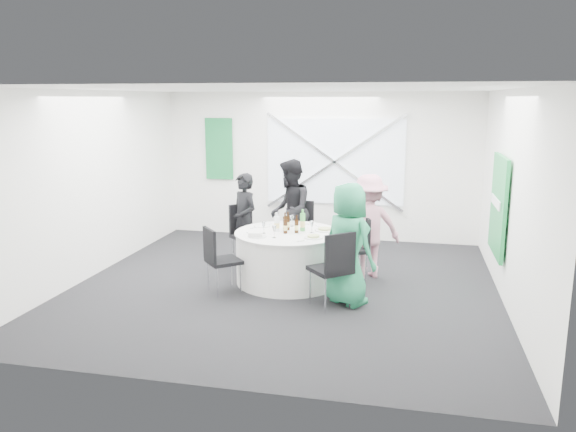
% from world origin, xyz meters
% --- Properties ---
extents(floor, '(6.00, 6.00, 0.00)m').
position_xyz_m(floor, '(0.00, 0.00, 0.00)').
color(floor, black).
rests_on(floor, ground).
extents(ceiling, '(6.00, 6.00, 0.00)m').
position_xyz_m(ceiling, '(0.00, 0.00, 2.80)').
color(ceiling, silver).
rests_on(ceiling, wall_back).
extents(wall_back, '(6.00, 0.00, 6.00)m').
position_xyz_m(wall_back, '(0.00, 3.00, 1.40)').
color(wall_back, white).
rests_on(wall_back, floor).
extents(wall_front, '(6.00, 0.00, 6.00)m').
position_xyz_m(wall_front, '(0.00, -3.00, 1.40)').
color(wall_front, white).
rests_on(wall_front, floor).
extents(wall_left, '(0.00, 6.00, 6.00)m').
position_xyz_m(wall_left, '(-3.00, 0.00, 1.40)').
color(wall_left, white).
rests_on(wall_left, floor).
extents(wall_right, '(0.00, 6.00, 6.00)m').
position_xyz_m(wall_right, '(3.00, 0.00, 1.40)').
color(wall_right, white).
rests_on(wall_right, floor).
extents(window_panel, '(2.60, 0.03, 1.60)m').
position_xyz_m(window_panel, '(0.30, 2.96, 1.50)').
color(window_panel, silver).
rests_on(window_panel, wall_back).
extents(window_brace_a, '(2.63, 0.05, 1.84)m').
position_xyz_m(window_brace_a, '(0.30, 2.92, 1.50)').
color(window_brace_a, silver).
rests_on(window_brace_a, window_panel).
extents(window_brace_b, '(2.63, 0.05, 1.84)m').
position_xyz_m(window_brace_b, '(0.30, 2.92, 1.50)').
color(window_brace_b, silver).
rests_on(window_brace_b, window_panel).
extents(green_banner, '(0.55, 0.04, 1.20)m').
position_xyz_m(green_banner, '(-2.00, 2.95, 1.70)').
color(green_banner, '#166F3B').
rests_on(green_banner, wall_back).
extents(green_sign, '(0.05, 1.20, 1.40)m').
position_xyz_m(green_sign, '(2.94, 0.60, 1.20)').
color(green_sign, '#198A3C').
rests_on(green_sign, wall_right).
extents(banquet_table, '(1.56, 1.56, 0.76)m').
position_xyz_m(banquet_table, '(0.00, 0.20, 0.38)').
color(banquet_table, silver).
rests_on(banquet_table, floor).
extents(chair_back, '(0.48, 0.49, 1.01)m').
position_xyz_m(chair_back, '(-0.04, 1.30, 0.60)').
color(chair_back, black).
rests_on(chair_back, floor).
extents(chair_back_left, '(0.64, 0.64, 0.99)m').
position_xyz_m(chair_back_left, '(-0.88, 0.94, 0.58)').
color(chair_back_left, black).
rests_on(chair_back_left, floor).
extents(chair_back_right, '(0.56, 0.55, 0.96)m').
position_xyz_m(chair_back_right, '(0.99, 0.54, 0.56)').
color(chair_back_right, black).
rests_on(chair_back_right, floor).
extents(chair_front_right, '(0.66, 0.66, 1.03)m').
position_xyz_m(chair_front_right, '(0.81, -0.74, 0.61)').
color(chair_front_right, black).
rests_on(chair_front_right, floor).
extents(chair_front_left, '(0.61, 0.60, 0.94)m').
position_xyz_m(chair_front_left, '(-0.83, -0.51, 0.55)').
color(chair_front_left, black).
rests_on(chair_front_left, floor).
extents(person_man_back_left, '(0.66, 0.62, 1.51)m').
position_xyz_m(person_man_back_left, '(-0.87, 0.87, 0.76)').
color(person_man_back_left, black).
rests_on(person_man_back_left, floor).
extents(person_man_back, '(0.60, 0.90, 1.71)m').
position_xyz_m(person_man_back, '(-0.20, 1.26, 0.85)').
color(person_man_back, black).
rests_on(person_man_back, floor).
extents(person_woman_pink, '(1.12, 0.85, 1.58)m').
position_xyz_m(person_woman_pink, '(1.13, 0.71, 0.79)').
color(person_woman_pink, '#C68093').
rests_on(person_woman_pink, floor).
extents(person_woman_green, '(0.94, 0.88, 1.62)m').
position_xyz_m(person_woman_green, '(0.96, -0.50, 0.81)').
color(person_woman_green, '#238256').
rests_on(person_woman_green, floor).
extents(plate_back, '(0.28, 0.28, 0.01)m').
position_xyz_m(plate_back, '(0.01, 0.75, 0.77)').
color(plate_back, white).
rests_on(plate_back, banquet_table).
extents(plate_back_left, '(0.26, 0.26, 0.01)m').
position_xyz_m(plate_back_left, '(-0.47, 0.49, 0.77)').
color(plate_back_left, white).
rests_on(plate_back_left, banquet_table).
extents(plate_back_right, '(0.29, 0.29, 0.04)m').
position_xyz_m(plate_back_right, '(0.51, 0.41, 0.78)').
color(plate_back_right, white).
rests_on(plate_back_right, banquet_table).
extents(plate_front_right, '(0.26, 0.26, 0.04)m').
position_xyz_m(plate_front_right, '(0.42, -0.07, 0.78)').
color(plate_front_right, white).
rests_on(plate_front_right, banquet_table).
extents(plate_front_left, '(0.27, 0.27, 0.01)m').
position_xyz_m(plate_front_left, '(-0.37, -0.16, 0.77)').
color(plate_front_left, white).
rests_on(plate_front_left, banquet_table).
extents(napkin, '(0.22, 0.17, 0.05)m').
position_xyz_m(napkin, '(-0.38, -0.19, 0.80)').
color(napkin, silver).
rests_on(napkin, plate_front_left).
extents(beer_bottle_a, '(0.06, 0.06, 0.27)m').
position_xyz_m(beer_bottle_a, '(-0.07, 0.30, 0.86)').
color(beer_bottle_a, '#361C09').
rests_on(beer_bottle_a, banquet_table).
extents(beer_bottle_b, '(0.06, 0.06, 0.27)m').
position_xyz_m(beer_bottle_b, '(-0.03, 0.33, 0.86)').
color(beer_bottle_b, '#361C09').
rests_on(beer_bottle_b, banquet_table).
extents(beer_bottle_c, '(0.06, 0.06, 0.26)m').
position_xyz_m(beer_bottle_c, '(0.13, 0.17, 0.86)').
color(beer_bottle_c, '#361C09').
rests_on(beer_bottle_c, banquet_table).
extents(beer_bottle_d, '(0.06, 0.06, 0.27)m').
position_xyz_m(beer_bottle_d, '(-0.02, 0.11, 0.86)').
color(beer_bottle_d, '#361C09').
rests_on(beer_bottle_d, banquet_table).
extents(green_water_bottle, '(0.08, 0.08, 0.33)m').
position_xyz_m(green_water_bottle, '(0.19, 0.32, 0.89)').
color(green_water_bottle, green).
rests_on(green_water_bottle, banquet_table).
extents(clear_water_bottle, '(0.08, 0.08, 0.28)m').
position_xyz_m(clear_water_bottle, '(-0.17, 0.21, 0.87)').
color(clear_water_bottle, white).
rests_on(clear_water_bottle, banquet_table).
extents(wine_glass_a, '(0.07, 0.07, 0.17)m').
position_xyz_m(wine_glass_a, '(0.35, 0.24, 0.88)').
color(wine_glass_a, white).
rests_on(wine_glass_a, banquet_table).
extents(wine_glass_b, '(0.07, 0.07, 0.17)m').
position_xyz_m(wine_glass_b, '(-0.02, 0.58, 0.88)').
color(wine_glass_b, white).
rests_on(wine_glass_b, banquet_table).
extents(wine_glass_c, '(0.07, 0.07, 0.17)m').
position_xyz_m(wine_glass_c, '(-0.12, -0.17, 0.88)').
color(wine_glass_c, white).
rests_on(wine_glass_c, banquet_table).
extents(wine_glass_d, '(0.07, 0.07, 0.17)m').
position_xyz_m(wine_glass_d, '(-0.33, 0.05, 0.88)').
color(wine_glass_d, white).
rests_on(wine_glass_d, banquet_table).
extents(fork_a, '(0.11, 0.12, 0.01)m').
position_xyz_m(fork_a, '(-0.52, -0.04, 0.76)').
color(fork_a, silver).
rests_on(fork_a, banquet_table).
extents(knife_a, '(0.10, 0.13, 0.01)m').
position_xyz_m(knife_a, '(-0.35, -0.25, 0.76)').
color(knife_a, silver).
rests_on(knife_a, banquet_table).
extents(fork_b, '(0.15, 0.02, 0.01)m').
position_xyz_m(fork_b, '(0.14, 0.76, 0.76)').
color(fork_b, silver).
rests_on(fork_b, banquet_table).
extents(knife_b, '(0.15, 0.02, 0.01)m').
position_xyz_m(knife_b, '(-0.13, 0.76, 0.76)').
color(knife_b, silver).
rests_on(knife_b, banquet_table).
extents(fork_c, '(0.08, 0.14, 0.01)m').
position_xyz_m(fork_c, '(-0.40, 0.61, 0.76)').
color(fork_c, silver).
rests_on(fork_c, banquet_table).
extents(knife_c, '(0.09, 0.14, 0.01)m').
position_xyz_m(knife_c, '(-0.56, 0.35, 0.76)').
color(knife_c, silver).
rests_on(knife_c, banquet_table).
extents(fork_d, '(0.11, 0.12, 0.01)m').
position_xyz_m(fork_d, '(0.29, -0.30, 0.76)').
color(fork_d, silver).
rests_on(fork_d, banquet_table).
extents(knife_d, '(0.10, 0.13, 0.01)m').
position_xyz_m(knife_d, '(0.54, 0.01, 0.76)').
color(knife_d, silver).
rests_on(knife_d, banquet_table).
extents(fork_e, '(0.08, 0.14, 0.01)m').
position_xyz_m(fork_e, '(0.57, 0.28, 0.76)').
color(fork_e, silver).
rests_on(fork_e, banquet_table).
extents(knife_e, '(0.10, 0.13, 0.01)m').
position_xyz_m(knife_e, '(0.36, 0.65, 0.76)').
color(knife_e, silver).
rests_on(knife_e, banquet_table).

